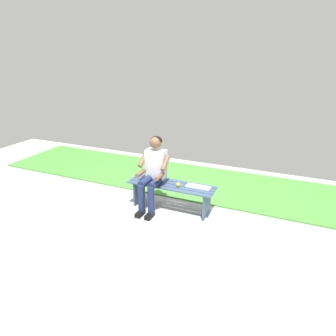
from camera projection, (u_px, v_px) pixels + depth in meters
ground_plane at (94, 226)px, 4.71m from camera, size 10.00×7.00×0.04m
grass_strip at (194, 181)px, 6.30m from camera, size 9.00×1.80×0.03m
bench_near at (171, 191)px, 5.09m from camera, size 1.51×0.44×0.47m
person_seated at (153, 171)px, 4.99m from camera, size 0.50×0.69×1.27m
apple at (178, 185)px, 4.94m from camera, size 0.07×0.07×0.07m
book_open at (198, 187)px, 4.91m from camera, size 0.41×0.16×0.02m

